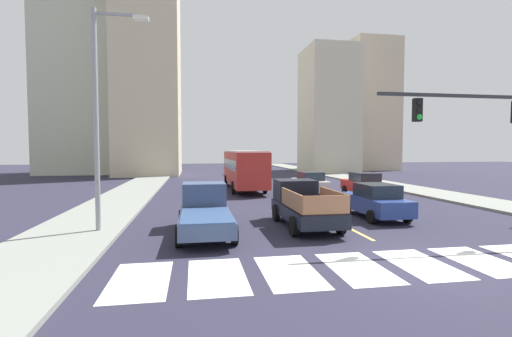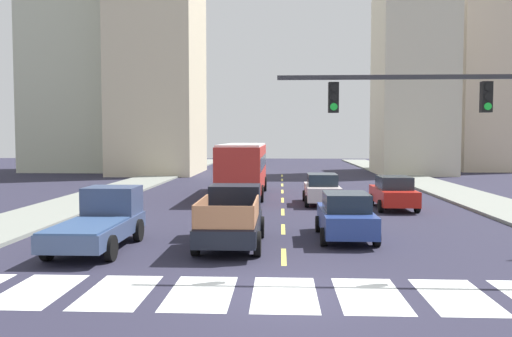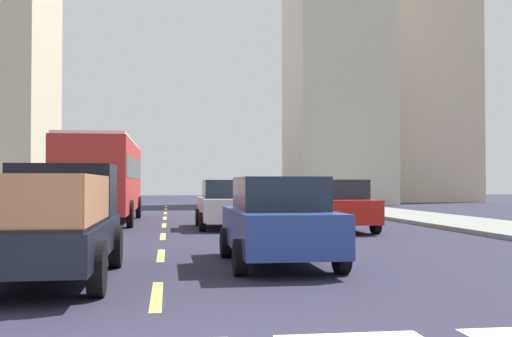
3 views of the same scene
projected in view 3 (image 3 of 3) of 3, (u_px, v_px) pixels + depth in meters
The scene contains 16 objects.
sidewalk_right at pixel (460, 222), 24.29m from camera, with size 3.76×110.00×0.15m, color gray.
lane_dash_0 at pixel (157, 296), 8.83m from camera, with size 0.16×2.40×0.01m, color #D1C650.
lane_dash_1 at pixel (161, 255), 13.78m from camera, with size 0.16×2.40×0.01m, color #D1C650.
lane_dash_2 at pixel (163, 236), 18.73m from camera, with size 0.16×2.40×0.01m, color #D1C650.
lane_dash_3 at pixel (164, 225), 23.68m from camera, with size 0.16×2.40×0.01m, color #D1C650.
lane_dash_4 at pixel (165, 218), 28.63m from camera, with size 0.16×2.40×0.01m, color #D1C650.
lane_dash_5 at pixel (165, 213), 33.58m from camera, with size 0.16×2.40×0.01m, color #D1C650.
lane_dash_6 at pixel (166, 209), 38.53m from camera, with size 0.16×2.40×0.01m, color #D1C650.
lane_dash_7 at pixel (166, 206), 43.48m from camera, with size 0.16×2.40×0.01m, color #D1C650.
pickup_stakebed at pixel (51, 222), 10.58m from camera, with size 2.18×5.20×1.96m.
city_bus at pixel (103, 175), 25.25m from camera, with size 2.72×10.80×3.32m.
sedan_near_left at pixel (226, 204), 22.16m from camera, with size 2.02×4.40×1.72m.
sedan_mid at pixel (278, 221), 12.18m from camera, with size 2.02×4.40×1.72m.
sedan_far at pixel (337, 205), 20.90m from camera, with size 2.02×4.40×1.72m.
block_mid_left at pixel (418, 84), 57.56m from camera, with size 7.61×10.45×21.67m, color beige.
block_low_left at pixel (336, 87), 48.58m from camera, with size 7.15×8.19×18.33m, color beige.
Camera 3 is at (0.16, -4.98, 1.59)m, focal length 43.71 mm.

